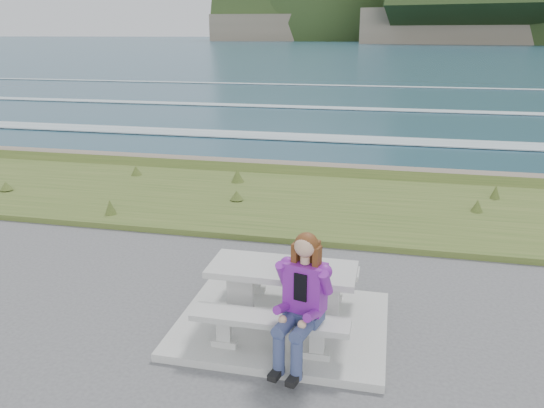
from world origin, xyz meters
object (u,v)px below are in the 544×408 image
object	(u,v)px
bench_landward	(270,325)
seated_woman	(299,319)
bench_seaward	(292,272)
picnic_table	(282,279)

from	to	relation	value
bench_landward	seated_woman	distance (m)	0.42
bench_seaward	seated_woman	size ratio (longest dim) A/B	1.22
picnic_table	bench_landward	size ratio (longest dim) A/B	1.00
bench_seaward	seated_woman	xyz separation A→B (m)	(0.35, -1.54, 0.19)
bench_seaward	seated_woman	bearing A→B (deg)	-77.12
picnic_table	bench_seaward	size ratio (longest dim) A/B	1.00
picnic_table	seated_woman	distance (m)	0.91
picnic_table	bench_seaward	xyz separation A→B (m)	(0.00, 0.70, -0.23)
bench_landward	bench_seaward	distance (m)	1.40
picnic_table	seated_woman	xyz separation A→B (m)	(0.35, -0.84, -0.04)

